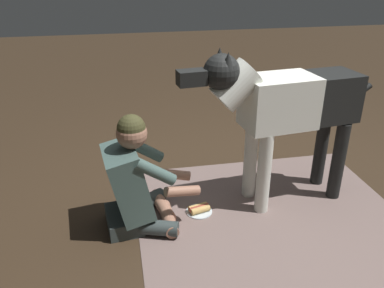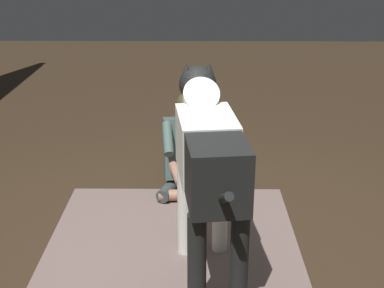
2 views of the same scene
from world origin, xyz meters
name	(u,v)px [view 2 (image 2 of 2)]	position (x,y,z in m)	size (l,w,h in m)	color
ground_plane	(201,258)	(0.00, 0.00, 0.00)	(16.08, 16.08, 0.00)	#352719
area_rug	(172,254)	(0.03, 0.19, 0.00)	(2.00, 1.76, 0.01)	#705C57
person_sitting_on_floor	(188,151)	(1.03, 0.10, 0.36)	(0.70, 0.57, 0.87)	#353F3F
large_dog	(208,154)	(-0.11, -0.04, 0.80)	(1.57, 0.43, 1.25)	silver
hot_dog_on_plate	(195,214)	(0.55, 0.04, 0.03)	(0.20, 0.20, 0.06)	silver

